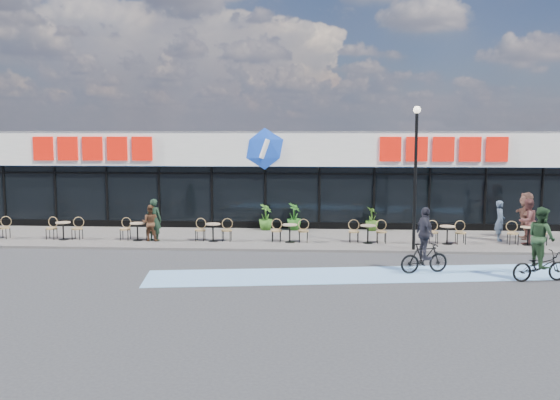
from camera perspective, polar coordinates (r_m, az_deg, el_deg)
name	(u,v)px	position (r m, az deg, el deg)	size (l,w,h in m)	color
ground	(248,263)	(20.83, -3.12, -6.07)	(120.00, 120.00, 0.00)	#28282B
sidewalk	(260,239)	(25.21, -1.91, -3.74)	(44.00, 5.00, 0.10)	#605955
bike_lane	(366,275)	(19.29, 8.31, -7.13)	(14.00, 2.20, 0.01)	#6795C4
building	(270,176)	(30.29, -0.92, 2.35)	(30.60, 6.57, 4.75)	black
lamp_post	(416,166)	(22.81, 12.92, 3.24)	(0.28, 0.28, 5.41)	black
bistro_set_1	(64,228)	(26.31, -20.06, -2.59)	(1.54, 0.62, 0.90)	#9F7E66
bistro_set_2	(138,229)	(25.21, -13.49, -2.75)	(1.54, 0.62, 0.90)	#9F7E66
bistro_set_3	(213,230)	(24.47, -6.43, -2.89)	(1.54, 0.62, 0.90)	#9F7E66
bistro_set_4	(290,231)	(24.12, 0.96, -2.98)	(1.54, 0.62, 0.90)	#9F7E66
bistro_set_5	(368,232)	(24.18, 8.44, -3.03)	(1.54, 0.62, 0.90)	#9F7E66
bistro_set_6	(447,232)	(24.64, 15.75, -3.03)	(1.54, 0.62, 0.90)	#9F7E66
bistro_set_7	(527,233)	(25.49, 22.70, -2.98)	(1.54, 0.62, 0.90)	#9F7E66
potted_plant_left	(266,217)	(27.09, -1.38, -1.66)	(0.66, 0.66, 1.17)	#2E5C1A
potted_plant_mid	(294,217)	(27.09, 1.37, -1.60)	(0.69, 0.69, 1.23)	#205117
potted_plant_right	(372,219)	(27.23, 8.85, -1.79)	(0.60, 0.60, 1.08)	#305217
patron_left	(154,220)	(24.88, -12.01, -1.87)	(0.63, 0.42, 1.74)	black
patron_right	(151,223)	(24.89, -12.35, -2.16)	(0.73, 0.57, 1.50)	#442818
pedestrian_a	(526,216)	(26.79, 22.60, -1.39)	(1.83, 0.58, 1.97)	brown
pedestrian_b	(500,221)	(25.94, 20.40, -1.88)	(0.61, 0.40, 1.67)	#313D4D
pedestrian_c	(527,221)	(25.65, 22.70, -1.90)	(0.88, 0.69, 1.82)	#512B29
cyclist_a	(541,251)	(19.77, 23.80, -4.50)	(1.87, 1.03, 2.30)	black
cyclist_b	(425,246)	(19.73, 13.75, -4.33)	(1.71, 1.08, 2.16)	black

